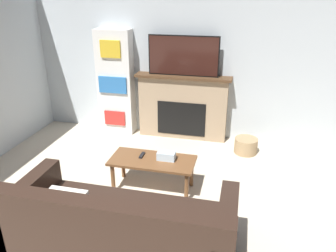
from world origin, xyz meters
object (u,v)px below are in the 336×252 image
Objects in this scene: fireplace at (183,107)px; couch at (119,234)px; tv at (183,56)px; storage_basket at (246,146)px; coffee_table at (153,164)px; bookshelf at (116,83)px.

fireplace is 2.88m from couch.
storage_basket is at bearing -18.11° from tv.
coffee_table is at bearing -91.85° from tv.
bookshelf is (-1.13, 2.85, 0.59)m from couch.
bookshelf reaches higher than storage_basket.
tv is at bearing 88.15° from coffee_table.
bookshelf is 2.38m from storage_basket.
bookshelf is (-1.16, -0.02, 0.34)m from fireplace.
couch is at bearing -68.32° from bookshelf.
tv is 3.19× the size of storage_basket.
couch is at bearing -90.48° from fireplace.
couch is 1.16× the size of bookshelf.
storage_basket is (2.23, -0.35, -0.76)m from bookshelf.
couch is (-0.02, -2.87, -0.25)m from fireplace.
tv is 3.05m from couch.
bookshelf is at bearing -179.89° from tv.
fireplace is at bearing 1.09° from bookshelf.
fireplace is 1.39× the size of tv.
bookshelf is (-1.10, 1.63, 0.52)m from coffee_table.
fireplace is 1.21m from bookshelf.
tv is (0.00, -0.02, 0.85)m from fireplace.
tv is at bearing -90.00° from fireplace.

